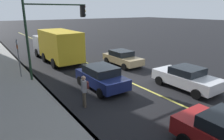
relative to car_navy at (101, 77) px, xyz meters
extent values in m
plane|color=black|center=(0.19, -2.22, -0.77)|extent=(200.00, 200.00, 0.00)
cube|color=gray|center=(0.19, 4.99, -0.70)|extent=(80.00, 3.84, 0.15)
cube|color=slate|center=(0.19, 3.15, -0.70)|extent=(80.00, 0.16, 0.15)
cube|color=#D8CC4C|center=(0.19, -2.22, -0.76)|extent=(80.00, 0.16, 0.01)
cube|color=navy|center=(-0.01, 0.00, -0.14)|extent=(4.03, 1.81, 0.66)
cube|color=black|center=(0.02, 0.00, 0.45)|extent=(2.14, 1.67, 0.51)
cylinder|color=black|center=(1.32, 0.89, -0.47)|extent=(0.60, 0.22, 0.60)
cylinder|color=black|center=(1.32, -0.89, -0.47)|extent=(0.60, 0.22, 0.60)
cylinder|color=black|center=(-1.34, 0.89, -0.47)|extent=(0.60, 0.22, 0.60)
cylinder|color=black|center=(-1.34, -0.89, -0.47)|extent=(0.60, 0.22, 0.60)
cube|color=tan|center=(3.71, -4.57, -0.18)|extent=(4.15, 1.73, 0.58)
cube|color=black|center=(3.90, -4.57, 0.35)|extent=(1.93, 1.59, 0.48)
cylinder|color=black|center=(2.34, -5.41, -0.47)|extent=(0.60, 0.22, 0.60)
cylinder|color=black|center=(2.34, -3.72, -0.47)|extent=(0.60, 0.22, 0.60)
cylinder|color=black|center=(5.08, -5.41, -0.47)|extent=(0.60, 0.22, 0.60)
cylinder|color=black|center=(5.08, -3.72, -0.47)|extent=(0.60, 0.22, 0.60)
cube|color=silver|center=(-3.16, -4.50, -0.13)|extent=(4.27, 1.89, 0.67)
cube|color=black|center=(-3.19, -4.50, 0.43)|extent=(1.73, 1.74, 0.46)
cylinder|color=black|center=(-4.57, -5.43, -0.47)|extent=(0.60, 0.22, 0.60)
cylinder|color=black|center=(-4.57, -3.57, -0.47)|extent=(0.60, 0.22, 0.60)
cylinder|color=black|center=(-1.75, -5.43, -0.47)|extent=(0.60, 0.22, 0.60)
cylinder|color=black|center=(-1.75, -3.57, -0.47)|extent=(0.60, 0.22, 0.60)
cylinder|color=black|center=(-6.89, -1.21, -0.47)|extent=(0.60, 0.22, 0.60)
cube|color=silver|center=(11.74, -0.17, 0.58)|extent=(2.23, 2.46, 1.80)
cube|color=gold|center=(7.67, -0.17, 0.99)|extent=(5.59, 2.46, 2.63)
cylinder|color=black|center=(11.74, 1.01, -0.32)|extent=(0.90, 0.28, 0.90)
cylinder|color=black|center=(11.74, -1.35, -0.32)|extent=(0.90, 0.28, 0.90)
cylinder|color=black|center=(6.28, 1.01, -0.32)|extent=(0.90, 0.28, 0.90)
cylinder|color=black|center=(6.28, -1.35, -0.32)|extent=(0.90, 0.28, 0.90)
cylinder|color=black|center=(9.07, 1.01, -0.32)|extent=(0.90, 0.28, 0.90)
cylinder|color=black|center=(9.07, -1.35, -0.32)|extent=(0.90, 0.28, 0.90)
cylinder|color=brown|center=(-1.87, 2.16, -0.35)|extent=(0.17, 0.17, 0.84)
cylinder|color=brown|center=(-1.65, 2.11, -0.35)|extent=(0.17, 0.17, 0.84)
cube|color=gray|center=(-1.76, 2.14, 0.39)|extent=(0.45, 0.31, 0.63)
sphere|color=tan|center=(-1.76, 2.14, 0.82)|extent=(0.23, 0.23, 0.23)
cube|color=#592626|center=(-1.80, 1.97, 0.42)|extent=(0.29, 0.22, 0.34)
cylinder|color=#1E3823|center=(3.89, 3.47, 2.03)|extent=(0.16, 0.16, 5.60)
cylinder|color=#1E3823|center=(3.89, 1.22, 4.53)|extent=(0.10, 4.49, 0.10)
cube|color=black|center=(3.89, -0.77, 4.08)|extent=(0.28, 0.30, 0.90)
sphere|color=#360605|center=(3.89, -0.95, 4.38)|extent=(0.18, 0.18, 0.18)
sphere|color=gold|center=(3.89, -0.95, 4.08)|extent=(0.18, 0.18, 0.18)
sphere|color=black|center=(3.89, -0.95, 3.78)|extent=(0.18, 0.18, 0.18)
cylinder|color=slate|center=(4.97, 3.97, 0.70)|extent=(0.08, 0.08, 2.94)
cube|color=white|center=(4.97, 3.99, 1.97)|extent=(0.60, 0.02, 0.20)
cube|color=#DB5919|center=(4.97, 3.99, 1.62)|extent=(0.44, 0.02, 0.28)
camera|label=1|loc=(-10.58, 6.41, 4.15)|focal=32.16mm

